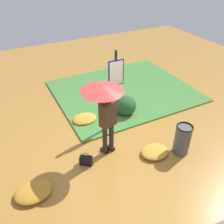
# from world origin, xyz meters

# --- Properties ---
(ground_plane) EXTENTS (18.00, 18.00, 0.00)m
(ground_plane) POSITION_xyz_m (0.00, 0.00, 0.00)
(ground_plane) COLOR #B27A33
(grass_verge) EXTENTS (4.80, 4.00, 0.05)m
(grass_verge) POSITION_xyz_m (-1.81, -2.47, 0.03)
(grass_verge) COLOR #47843D
(grass_verge) RESTS_ON ground_plane
(person_with_umbrella) EXTENTS (0.96, 0.96, 2.04)m
(person_with_umbrella) POSITION_xyz_m (0.18, 0.11, 1.55)
(person_with_umbrella) COLOR #2D2823
(person_with_umbrella) RESTS_ON ground_plane
(info_sign_post) EXTENTS (0.44, 0.07, 2.30)m
(info_sign_post) POSITION_xyz_m (-0.59, -0.81, 1.44)
(info_sign_post) COLOR black
(info_sign_post) RESTS_ON ground_plane
(handbag) EXTENTS (0.32, 0.29, 0.37)m
(handbag) POSITION_xyz_m (0.78, 0.26, 0.13)
(handbag) COLOR black
(handbag) RESTS_ON ground_plane
(trash_bin) EXTENTS (0.42, 0.42, 0.83)m
(trash_bin) POSITION_xyz_m (-1.54, 0.96, 0.42)
(trash_bin) COLOR #4C4C51
(trash_bin) RESTS_ON ground_plane
(shrub_cluster) EXTENTS (0.75, 0.68, 0.62)m
(shrub_cluster) POSITION_xyz_m (-1.10, -1.22, 0.29)
(shrub_cluster) COLOR #285628
(shrub_cluster) RESTS_ON ground_plane
(leaf_pile_near_person) EXTENTS (0.79, 0.64, 0.17)m
(leaf_pile_near_person) POSITION_xyz_m (2.11, 0.56, 0.09)
(leaf_pile_near_person) COLOR #C68428
(leaf_pile_near_person) RESTS_ON ground_plane
(leaf_pile_by_bench) EXTENTS (0.75, 0.60, 0.16)m
(leaf_pile_by_bench) POSITION_xyz_m (0.16, -1.41, 0.08)
(leaf_pile_by_bench) COLOR gold
(leaf_pile_by_bench) RESTS_ON ground_plane
(leaf_pile_far_path) EXTENTS (0.74, 0.59, 0.16)m
(leaf_pile_far_path) POSITION_xyz_m (-0.91, 0.72, 0.08)
(leaf_pile_far_path) COLOR gold
(leaf_pile_far_path) RESTS_ON ground_plane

